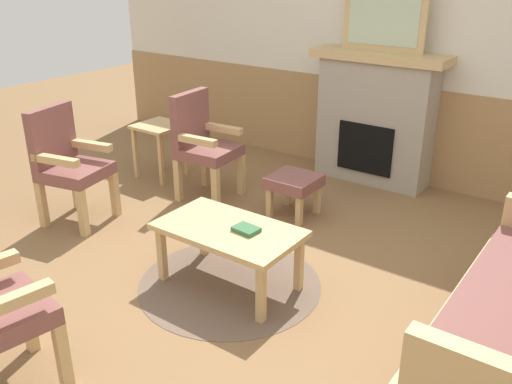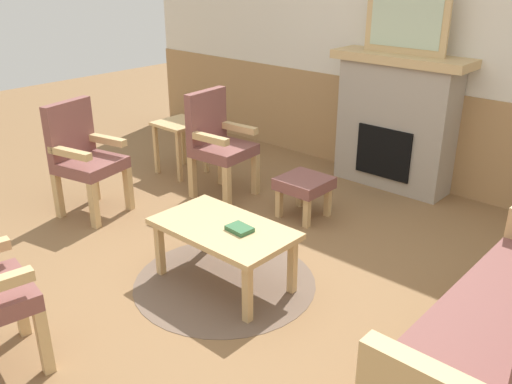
# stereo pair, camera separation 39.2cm
# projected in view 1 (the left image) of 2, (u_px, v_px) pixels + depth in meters

# --- Properties ---
(ground_plane) EXTENTS (14.00, 14.00, 0.00)m
(ground_plane) POSITION_uv_depth(u_px,v_px,m) (227.00, 280.00, 3.88)
(ground_plane) COLOR olive
(wall_back) EXTENTS (7.20, 0.14, 2.70)m
(wall_back) POSITION_uv_depth(u_px,v_px,m) (392.00, 45.00, 5.30)
(wall_back) COLOR silver
(wall_back) RESTS_ON ground_plane
(fireplace) EXTENTS (1.30, 0.44, 1.28)m
(fireplace) POSITION_uv_depth(u_px,v_px,m) (375.00, 117.00, 5.37)
(fireplace) COLOR #A39989
(fireplace) RESTS_ON ground_plane
(framed_picture) EXTENTS (0.80, 0.04, 0.56)m
(framed_picture) POSITION_uv_depth(u_px,v_px,m) (384.00, 20.00, 5.02)
(framed_picture) COLOR tan
(framed_picture) RESTS_ON fireplace
(coffee_table) EXTENTS (0.96, 0.56, 0.44)m
(coffee_table) POSITION_uv_depth(u_px,v_px,m) (229.00, 235.00, 3.68)
(coffee_table) COLOR tan
(coffee_table) RESTS_ON ground_plane
(round_rug) EXTENTS (1.27, 1.27, 0.01)m
(round_rug) POSITION_uv_depth(u_px,v_px,m) (230.00, 284.00, 3.83)
(round_rug) COLOR brown
(round_rug) RESTS_ON ground_plane
(book_on_table) EXTENTS (0.17, 0.14, 0.03)m
(book_on_table) POSITION_uv_depth(u_px,v_px,m) (246.00, 229.00, 3.59)
(book_on_table) COLOR #33663D
(book_on_table) RESTS_ON coffee_table
(footstool) EXTENTS (0.40, 0.40, 0.36)m
(footstool) POSITION_uv_depth(u_px,v_px,m) (294.00, 184.00, 4.76)
(footstool) COLOR tan
(footstool) RESTS_ON ground_plane
(armchair_near_fireplace) EXTENTS (0.52, 0.52, 0.98)m
(armchair_near_fireplace) POSITION_uv_depth(u_px,v_px,m) (202.00, 141.00, 5.04)
(armchair_near_fireplace) COLOR tan
(armchair_near_fireplace) RESTS_ON ground_plane
(armchair_by_window_left) EXTENTS (0.57, 0.57, 0.98)m
(armchair_by_window_left) POSITION_uv_depth(u_px,v_px,m) (67.00, 160.00, 4.56)
(armchair_by_window_left) COLOR tan
(armchair_by_window_left) RESTS_ON ground_plane
(side_table) EXTENTS (0.44, 0.44, 0.55)m
(side_table) POSITION_uv_depth(u_px,v_px,m) (160.00, 135.00, 5.55)
(side_table) COLOR tan
(side_table) RESTS_ON ground_plane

